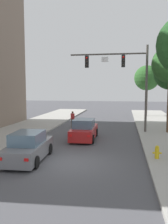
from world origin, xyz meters
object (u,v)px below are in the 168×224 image
at_px(fire_hydrant, 157,152).
at_px(car_following_grey, 29,147).
at_px(traffic_signal_mast, 124,72).
at_px(car_lead_red, 84,130).
at_px(street_tree_farthest, 147,78).
at_px(pedestrian_crossing_road, 73,118).

bearing_deg(fire_hydrant, car_following_grey, -171.43).
distance_m(traffic_signal_mast, car_lead_red, 6.44).
relative_size(car_following_grey, street_tree_farthest, 0.62).
relative_size(pedestrian_crossing_road, street_tree_farthest, 0.24).
xyz_separation_m(car_lead_red, car_following_grey, (-2.10, -5.79, 0.00)).
xyz_separation_m(traffic_signal_mast, street_tree_farthest, (3.05, 12.53, -0.00)).
bearing_deg(traffic_signal_mast, car_lead_red, -131.67).
bearing_deg(street_tree_farthest, pedestrian_crossing_road, -128.00).
bearing_deg(street_tree_farthest, car_lead_red, -110.80).
distance_m(traffic_signal_mast, street_tree_farthest, 12.90).
bearing_deg(car_lead_red, pedestrian_crossing_road, 111.45).
xyz_separation_m(car_following_grey, street_tree_farthest, (8.13, 21.67, 4.63)).
xyz_separation_m(pedestrian_crossing_road, fire_hydrant, (6.99, -10.17, -0.41)).
relative_size(car_lead_red, car_following_grey, 0.99).
relative_size(car_lead_red, pedestrian_crossing_road, 2.60).
distance_m(pedestrian_crossing_road, fire_hydrant, 12.34).
relative_size(traffic_signal_mast, car_following_grey, 1.74).
distance_m(pedestrian_crossing_road, street_tree_farthest, 13.98).
distance_m(traffic_signal_mast, pedestrian_crossing_road, 7.08).
relative_size(car_lead_red, street_tree_farthest, 0.61).
xyz_separation_m(traffic_signal_mast, car_lead_red, (-2.98, -3.34, -4.63)).
relative_size(traffic_signal_mast, street_tree_farthest, 1.08).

